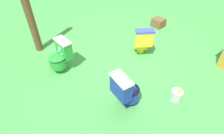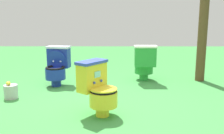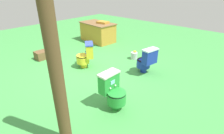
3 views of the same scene
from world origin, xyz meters
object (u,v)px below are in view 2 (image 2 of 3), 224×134
Objects in this scene: toilet_green at (144,63)px; lemon_bucket at (11,91)px; toilet_blue at (57,66)px; wooden_post at (203,25)px; toilet_yellow at (98,88)px.

toilet_green is 2.63× the size of lemon_bucket.
wooden_post reaches higher than toilet_blue.
wooden_post is at bearing -162.72° from toilet_blue.
toilet_green is at bearing -166.57° from toilet_yellow.
toilet_blue is at bearing -168.92° from toilet_green.
toilet_green reaches higher than lemon_bucket.
toilet_green is 2.53m from lemon_bucket.
toilet_blue reaches higher than lemon_bucket.
wooden_post is (0.04, -1.13, 0.74)m from toilet_green.
toilet_blue is 1.00× the size of toilet_green.
lemon_bucket is (-0.80, 0.58, -0.26)m from toilet_blue.
toilet_blue is 1.71m from toilet_yellow.
toilet_blue is 2.92m from wooden_post.
toilet_yellow is 1.00× the size of toilet_green.
wooden_post reaches higher than toilet_yellow.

